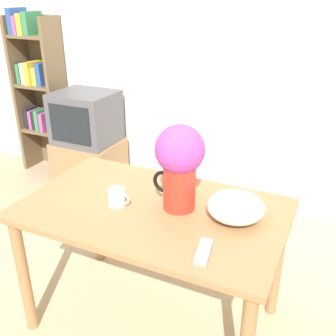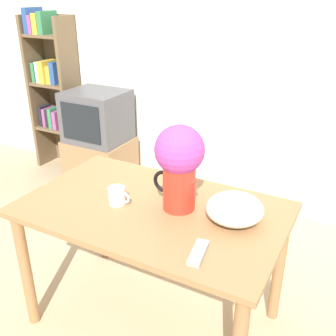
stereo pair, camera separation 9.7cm
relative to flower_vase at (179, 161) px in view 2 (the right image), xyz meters
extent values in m
plane|color=tan|center=(-0.30, -0.23, -0.99)|extent=(12.00, 12.00, 0.00)
cube|color=silver|center=(-0.30, 1.49, 0.31)|extent=(8.00, 0.05, 2.60)
cube|color=olive|center=(-0.12, -0.05, -0.27)|extent=(1.30, 0.80, 0.03)
cylinder|color=olive|center=(-0.71, -0.39, -0.64)|extent=(0.06, 0.06, 0.71)
cylinder|color=olive|center=(-0.71, 0.29, -0.64)|extent=(0.06, 0.06, 0.71)
cylinder|color=olive|center=(0.47, 0.29, -0.64)|extent=(0.06, 0.06, 0.71)
cylinder|color=red|center=(0.00, 0.00, -0.14)|extent=(0.16, 0.16, 0.23)
cone|color=red|center=(0.07, 0.00, -0.06)|extent=(0.06, 0.06, 0.06)
torus|color=black|center=(-0.08, 0.00, -0.13)|extent=(0.12, 0.02, 0.12)
sphere|color=#3D7033|center=(0.00, 0.00, 0.01)|extent=(0.18, 0.18, 0.18)
sphere|color=#B23D99|center=(0.00, 0.00, 0.06)|extent=(0.24, 0.24, 0.24)
cylinder|color=white|center=(-0.29, -0.11, -0.21)|extent=(0.08, 0.08, 0.09)
torus|color=white|center=(-0.25, -0.11, -0.21)|extent=(0.06, 0.01, 0.06)
ellipsoid|color=silver|center=(0.28, 0.02, -0.19)|extent=(0.27, 0.27, 0.13)
cube|color=#999999|center=(0.24, -0.30, -0.24)|extent=(0.08, 0.18, 0.02)
cube|color=#8E6B47|center=(-1.42, 1.17, -0.76)|extent=(0.56, 0.46, 0.46)
cube|color=#4C4C51|center=(-1.42, 1.17, -0.31)|extent=(0.52, 0.45, 0.45)
cube|color=black|center=(-1.42, 0.95, -0.31)|extent=(0.40, 0.01, 0.32)
cube|color=brown|center=(-2.27, 1.33, -0.24)|extent=(0.04, 0.27, 1.51)
cube|color=brown|center=(-1.84, 1.33, -0.24)|extent=(0.04, 0.27, 1.51)
cube|color=brown|center=(-2.05, 1.47, -0.24)|extent=(0.47, 0.01, 1.51)
cube|color=brown|center=(-2.05, 1.33, -0.57)|extent=(0.40, 0.25, 0.03)
cube|color=black|center=(-2.22, 1.33, -0.45)|extent=(0.04, 0.16, 0.20)
cube|color=#934784|center=(-2.17, 1.33, -0.46)|extent=(0.04, 0.16, 0.18)
cube|color=black|center=(-2.12, 1.33, -0.46)|extent=(0.05, 0.15, 0.19)
cube|color=#337A4C|center=(-2.06, 1.33, -0.45)|extent=(0.04, 0.21, 0.21)
cube|color=#934784|center=(-2.01, 1.33, -0.46)|extent=(0.05, 0.21, 0.18)
cube|color=brown|center=(-2.05, 1.33, -0.11)|extent=(0.40, 0.25, 0.03)
cube|color=#337A4C|center=(-2.22, 1.33, -0.01)|extent=(0.04, 0.19, 0.19)
cube|color=silver|center=(-2.16, 1.33, 0.00)|extent=(0.05, 0.17, 0.20)
cube|color=gold|center=(-2.09, 1.33, 0.00)|extent=(0.06, 0.22, 0.21)
cube|color=gold|center=(-2.03, 1.33, -0.02)|extent=(0.05, 0.17, 0.17)
cube|color=#284C8E|center=(-1.97, 1.33, 0.00)|extent=(0.05, 0.18, 0.21)
cube|color=brown|center=(-2.05, 1.33, 0.34)|extent=(0.40, 0.25, 0.03)
cube|color=#284C8E|center=(-2.21, 1.33, 0.47)|extent=(0.06, 0.21, 0.23)
cube|color=#934784|center=(-2.15, 1.33, 0.43)|extent=(0.04, 0.23, 0.17)
cube|color=gold|center=(-2.09, 1.33, 0.44)|extent=(0.06, 0.23, 0.18)
cube|color=#337A4C|center=(-2.03, 1.33, 0.45)|extent=(0.05, 0.21, 0.20)
camera|label=1|loc=(0.67, -1.55, 0.74)|focal=42.00mm
camera|label=2|loc=(0.75, -1.51, 0.74)|focal=42.00mm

